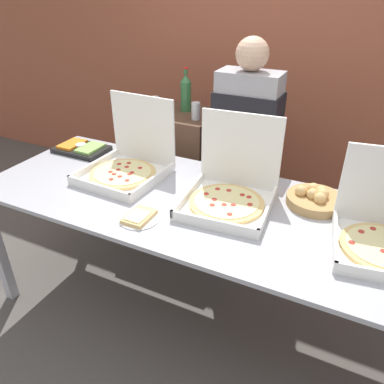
{
  "coord_description": "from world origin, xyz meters",
  "views": [
    {
      "loc": [
        0.78,
        -1.59,
        1.93
      ],
      "look_at": [
        0.0,
        0.0,
        0.91
      ],
      "focal_mm": 35.0,
      "sensor_mm": 36.0,
      "label": 1
    }
  ],
  "objects": [
    {
      "name": "ground_plane",
      "position": [
        0.0,
        0.0,
        0.0
      ],
      "size": [
        16.0,
        16.0,
        0.0
      ],
      "primitive_type": "plane",
      "color": "#514C47"
    },
    {
      "name": "brick_wall_behind",
      "position": [
        0.0,
        1.7,
        1.4
      ],
      "size": [
        10.0,
        0.06,
        2.8
      ],
      "color": "#9E5138",
      "rests_on": "ground_plane"
    },
    {
      "name": "buffet_table",
      "position": [
        0.0,
        0.0,
        0.78
      ],
      "size": [
        2.47,
        0.96,
        0.86
      ],
      "color": "#A8AAB2",
      "rests_on": "ground_plane"
    },
    {
      "name": "pizza_box_near_left",
      "position": [
        -0.49,
        0.11,
        0.94
      ],
      "size": [
        0.48,
        0.5,
        0.46
      ],
      "rotation": [
        0.0,
        0.0,
        -0.05
      ],
      "color": "white",
      "rests_on": "buffet_table"
    },
    {
      "name": "pizza_box_far_left",
      "position": [
        0.19,
        0.07,
        0.94
      ],
      "size": [
        0.49,
        0.51,
        0.45
      ],
      "rotation": [
        0.0,
        0.0,
        0.08
      ],
      "color": "white",
      "rests_on": "buffet_table"
    },
    {
      "name": "pizza_box_far_right",
      "position": [
        0.95,
        0.01,
        0.94
      ],
      "size": [
        0.48,
        0.49,
        0.42
      ],
      "rotation": [
        0.0,
        0.0,
        0.14
      ],
      "color": "white",
      "rests_on": "buffet_table"
    },
    {
      "name": "paper_plate_front_right",
      "position": [
        -0.16,
        -0.29,
        0.88
      ],
      "size": [
        0.21,
        0.21,
        0.03
      ],
      "color": "white",
      "rests_on": "buffet_table"
    },
    {
      "name": "veggie_tray",
      "position": [
        -1.0,
        0.26,
        0.89
      ],
      "size": [
        0.36,
        0.24,
        0.05
      ],
      "color": "black",
      "rests_on": "buffet_table"
    },
    {
      "name": "bread_basket",
      "position": [
        0.61,
        0.25,
        0.9
      ],
      "size": [
        0.3,
        0.3,
        0.1
      ],
      "color": "tan",
      "rests_on": "buffet_table"
    },
    {
      "name": "sideboard_podium",
      "position": [
        -0.62,
        0.88,
        0.52
      ],
      "size": [
        0.73,
        0.49,
        1.04
      ],
      "color": "#4C3323",
      "rests_on": "ground_plane"
    },
    {
      "name": "soda_bottle",
      "position": [
        -0.5,
        0.92,
        1.18
      ],
      "size": [
        0.08,
        0.08,
        0.33
      ],
      "color": "#2D6638",
      "rests_on": "sideboard_podium"
    },
    {
      "name": "soda_can_silver",
      "position": [
        -0.35,
        0.78,
        1.1
      ],
      "size": [
        0.07,
        0.07,
        0.12
      ],
      "color": "silver",
      "rests_on": "sideboard_podium"
    },
    {
      "name": "soda_can_colored",
      "position": [
        -0.69,
        0.78,
        1.1
      ],
      "size": [
        0.07,
        0.07,
        0.12
      ],
      "color": "#334CB2",
      "rests_on": "sideboard_podium"
    },
    {
      "name": "person_server_vest",
      "position": [
        0.07,
        0.68,
        0.92
      ],
      "size": [
        0.42,
        0.24,
        1.64
      ],
      "rotation": [
        0.0,
        0.0,
        3.14
      ],
      "color": "#473D33",
      "rests_on": "ground_plane"
    }
  ]
}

